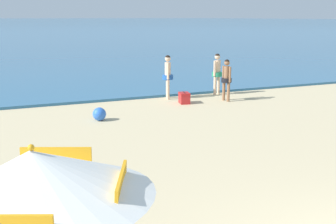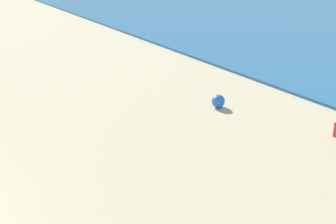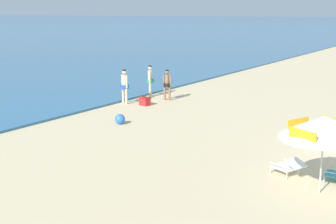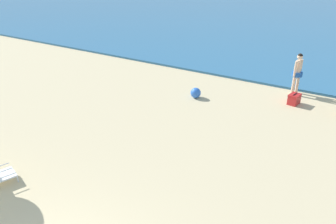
{
  "view_description": "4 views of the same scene",
  "coord_description": "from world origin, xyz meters",
  "px_view_note": "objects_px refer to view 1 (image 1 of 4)",
  "views": [
    {
      "loc": [
        -4.33,
        -2.67,
        3.11
      ],
      "look_at": [
        -0.07,
        7.4,
        0.61
      ],
      "focal_mm": 44.63,
      "sensor_mm": 36.0,
      "label": 1
    },
    {
      "loc": [
        7.88,
        1.16,
        5.12
      ],
      "look_at": [
        0.12,
        6.6,
        1.1
      ],
      "focal_mm": 46.75,
      "sensor_mm": 36.0,
      "label": 2
    },
    {
      "loc": [
        -14.69,
        -1.5,
        4.37
      ],
      "look_at": [
        -1.0,
        7.57,
        0.66
      ],
      "focal_mm": 47.39,
      "sensor_mm": 36.0,
      "label": 3
    },
    {
      "loc": [
        4.03,
        -1.9,
        5.51
      ],
      "look_at": [
        -0.78,
        6.3,
        0.9
      ],
      "focal_mm": 37.09,
      "sensor_mm": 36.0,
      "label": 4
    }
  ],
  "objects_px": {
    "beach_ball": "(99,114)",
    "person_wading_in": "(226,77)",
    "person_standing_beside": "(217,71)",
    "cooler_box": "(184,98)",
    "beach_umbrella_striped_main": "(33,177)",
    "person_standing_near_shore": "(168,74)"
  },
  "relations": [
    {
      "from": "beach_ball",
      "to": "person_wading_in",
      "type": "bearing_deg",
      "value": 12.76
    },
    {
      "from": "person_wading_in",
      "to": "cooler_box",
      "type": "height_order",
      "value": "person_wading_in"
    },
    {
      "from": "person_standing_near_shore",
      "to": "person_wading_in",
      "type": "distance_m",
      "value": 2.24
    },
    {
      "from": "person_standing_near_shore",
      "to": "person_wading_in",
      "type": "relative_size",
      "value": 1.07
    },
    {
      "from": "cooler_box",
      "to": "person_standing_beside",
      "type": "bearing_deg",
      "value": 29.06
    },
    {
      "from": "beach_umbrella_striped_main",
      "to": "person_standing_beside",
      "type": "bearing_deg",
      "value": 53.57
    },
    {
      "from": "beach_umbrella_striped_main",
      "to": "beach_ball",
      "type": "bearing_deg",
      "value": 72.8
    },
    {
      "from": "beach_umbrella_striped_main",
      "to": "person_standing_near_shore",
      "type": "relative_size",
      "value": 1.84
    },
    {
      "from": "cooler_box",
      "to": "beach_ball",
      "type": "distance_m",
      "value": 3.75
    },
    {
      "from": "person_standing_near_shore",
      "to": "beach_umbrella_striped_main",
      "type": "bearing_deg",
      "value": -118.44
    },
    {
      "from": "person_wading_in",
      "to": "cooler_box",
      "type": "bearing_deg",
      "value": 173.45
    },
    {
      "from": "person_standing_beside",
      "to": "cooler_box",
      "type": "xyz_separation_m",
      "value": [
        -1.97,
        -1.09,
        -0.76
      ]
    },
    {
      "from": "beach_umbrella_striped_main",
      "to": "beach_ball",
      "type": "height_order",
      "value": "beach_umbrella_striped_main"
    },
    {
      "from": "beach_ball",
      "to": "cooler_box",
      "type": "bearing_deg",
      "value": 21.17
    },
    {
      "from": "beach_umbrella_striped_main",
      "to": "beach_ball",
      "type": "relative_size",
      "value": 7.56
    },
    {
      "from": "beach_umbrella_striped_main",
      "to": "person_wading_in",
      "type": "xyz_separation_m",
      "value": [
        7.79,
        9.71,
        -0.8
      ]
    },
    {
      "from": "beach_umbrella_striped_main",
      "to": "person_standing_beside",
      "type": "relative_size",
      "value": 1.86
    },
    {
      "from": "person_standing_beside",
      "to": "beach_ball",
      "type": "relative_size",
      "value": 4.07
    },
    {
      "from": "person_standing_beside",
      "to": "person_wading_in",
      "type": "height_order",
      "value": "person_standing_beside"
    },
    {
      "from": "beach_umbrella_striped_main",
      "to": "beach_ball",
      "type": "xyz_separation_m",
      "value": [
        2.64,
        8.54,
        -1.5
      ]
    },
    {
      "from": "person_standing_beside",
      "to": "beach_ball",
      "type": "height_order",
      "value": "person_standing_beside"
    },
    {
      "from": "person_standing_beside",
      "to": "cooler_box",
      "type": "height_order",
      "value": "person_standing_beside"
    }
  ]
}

